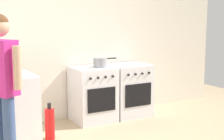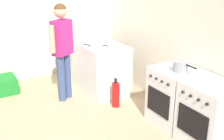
{
  "view_description": "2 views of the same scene",
  "coord_description": "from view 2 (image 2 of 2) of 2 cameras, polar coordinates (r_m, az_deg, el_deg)",
  "views": [
    {
      "loc": [
        -1.92,
        -3.15,
        1.64
      ],
      "look_at": [
        0.2,
        0.68,
        0.94
      ],
      "focal_mm": 55.0,
      "sensor_mm": 36.0,
      "label": 1
    },
    {
      "loc": [
        3.1,
        -1.08,
        2.17
      ],
      "look_at": [
        0.02,
        0.71,
        0.89
      ],
      "focal_mm": 45.0,
      "sensor_mm": 36.0,
      "label": 2
    }
  ],
  "objects": [
    {
      "name": "oven_right",
      "position": [
        3.81,
        19.23,
        -8.62
      ],
      "size": [
        0.64,
        0.62,
        0.85
      ],
      "color": "silver",
      "rests_on": "ground"
    },
    {
      "name": "knife_carving",
      "position": [
        4.85,
        -4.37,
        4.67
      ],
      "size": [
        0.33,
        0.1,
        0.01
      ],
      "color": "silver",
      "rests_on": "counter_unit"
    },
    {
      "name": "knife_bread",
      "position": [
        4.97,
        -4.5,
        5.04
      ],
      "size": [
        0.33,
        0.17,
        0.01
      ],
      "color": "silver",
      "rests_on": "counter_unit"
    },
    {
      "name": "fire_extinguisher",
      "position": [
        4.65,
        0.75,
        -4.96
      ],
      "size": [
        0.13,
        0.13,
        0.5
      ],
      "color": "red",
      "rests_on": "ground"
    },
    {
      "name": "pot",
      "position": [
        3.92,
        13.78,
        0.73
      ],
      "size": [
        0.39,
        0.21,
        0.15
      ],
      "color": "gray",
      "rests_on": "oven_left"
    },
    {
      "name": "oven_left",
      "position": [
        4.2,
        12.58,
        -5.18
      ],
      "size": [
        0.61,
        0.62,
        0.85
      ],
      "color": "silver",
      "rests_on": "ground"
    },
    {
      "name": "ground_plane",
      "position": [
        3.93,
        -9.48,
        -13.93
      ],
      "size": [
        8.0,
        8.0,
        0.0
      ],
      "primitive_type": "plane",
      "color": "tan"
    },
    {
      "name": "person",
      "position": [
        4.75,
        -10.08,
        5.23
      ],
      "size": [
        0.34,
        0.5,
        1.66
      ],
      "color": "#384C7A",
      "rests_on": "ground"
    },
    {
      "name": "knife_utility",
      "position": [
        4.95,
        -1.93,
        5.03
      ],
      "size": [
        0.23,
        0.15,
        0.01
      ],
      "color": "silver",
      "rests_on": "counter_unit"
    },
    {
      "name": "back_wall",
      "position": [
        4.42,
        13.98,
        7.92
      ],
      "size": [
        6.0,
        0.1,
        2.6
      ],
      "primitive_type": "cube",
      "color": "silver",
      "rests_on": "ground"
    },
    {
      "name": "recycling_crate_lower",
      "position": [
        5.61,
        -20.74,
        -2.73
      ],
      "size": [
        0.52,
        0.36,
        0.28
      ],
      "primitive_type": "cube",
      "color": "#1E842D",
      "rests_on": "ground"
    },
    {
      "name": "counter_unit",
      "position": [
        5.29,
        -2.93,
        0.84
      ],
      "size": [
        1.3,
        0.7,
        0.9
      ],
      "primitive_type": "cube",
      "color": "white",
      "rests_on": "ground"
    },
    {
      "name": "side_wall_left",
      "position": [
        5.95,
        -15.77,
        10.72
      ],
      "size": [
        0.1,
        3.1,
        2.6
      ],
      "primitive_type": "cube",
      "color": "silver",
      "rests_on": "ground"
    },
    {
      "name": "larder_cabinet",
      "position": [
        6.17,
        -3.12,
        8.9
      ],
      "size": [
        0.48,
        0.44,
        2.0
      ],
      "primitive_type": "cube",
      "color": "white",
      "rests_on": "ground"
    }
  ]
}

